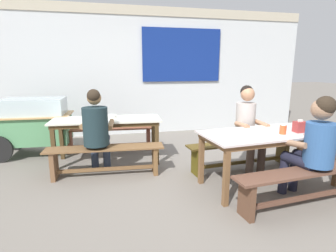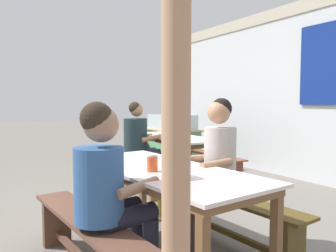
{
  "view_description": "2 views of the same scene",
  "coord_description": "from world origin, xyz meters",
  "px_view_note": "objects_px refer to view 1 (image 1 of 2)",
  "views": [
    {
      "loc": [
        -1.2,
        -3.35,
        1.54
      ],
      "look_at": [
        -0.32,
        0.35,
        0.69
      ],
      "focal_mm": 28.65,
      "sensor_mm": 36.0,
      "label": 1
    },
    {
      "loc": [
        3.07,
        -1.71,
        1.23
      ],
      "look_at": [
        -0.19,
        0.25,
        0.96
      ],
      "focal_mm": 35.44,
      "sensor_mm": 36.0,
      "label": 2
    }
  ],
  "objects_px": {
    "tissue_box": "(300,127)",
    "food_cart": "(35,122)",
    "condiment_jar": "(283,129)",
    "bench_far_front": "(106,157)",
    "person_left_back_turned": "(96,128)",
    "person_near_front": "(314,143)",
    "dining_table_far": "(107,123)",
    "dining_table_near": "(271,137)",
    "soup_bowl": "(111,116)",
    "person_right_near_table": "(248,125)",
    "bench_far_back": "(110,136)",
    "bench_near_front": "(305,182)",
    "bench_near_back": "(242,151)"
  },
  "relations": [
    {
      "from": "tissue_box",
      "to": "food_cart",
      "type": "bearing_deg",
      "value": 148.84
    },
    {
      "from": "condiment_jar",
      "to": "bench_far_front",
      "type": "bearing_deg",
      "value": 156.68
    },
    {
      "from": "person_left_back_turned",
      "to": "person_near_front",
      "type": "height_order",
      "value": "person_left_back_turned"
    },
    {
      "from": "dining_table_far",
      "to": "condiment_jar",
      "type": "height_order",
      "value": "condiment_jar"
    },
    {
      "from": "food_cart",
      "to": "tissue_box",
      "type": "distance_m",
      "value": 4.21
    },
    {
      "from": "dining_table_near",
      "to": "food_cart",
      "type": "xyz_separation_m",
      "value": [
        -3.26,
        2.08,
        -0.07
      ]
    },
    {
      "from": "person_near_front",
      "to": "dining_table_far",
      "type": "bearing_deg",
      "value": 139.22
    },
    {
      "from": "tissue_box",
      "to": "soup_bowl",
      "type": "xyz_separation_m",
      "value": [
        -2.3,
        1.56,
        -0.05
      ]
    },
    {
      "from": "dining_table_near",
      "to": "condiment_jar",
      "type": "distance_m",
      "value": 0.2
    },
    {
      "from": "bench_far_front",
      "to": "person_right_near_table",
      "type": "xyz_separation_m",
      "value": [
        2.05,
        -0.27,
        0.43
      ]
    },
    {
      "from": "bench_far_front",
      "to": "person_near_front",
      "type": "height_order",
      "value": "person_near_front"
    },
    {
      "from": "bench_far_back",
      "to": "bench_far_front",
      "type": "xyz_separation_m",
      "value": [
        -0.09,
        -1.2,
        0.01
      ]
    },
    {
      "from": "person_right_near_table",
      "to": "condiment_jar",
      "type": "bearing_deg",
      "value": -81.46
    },
    {
      "from": "bench_far_back",
      "to": "condiment_jar",
      "type": "distance_m",
      "value": 3.0
    },
    {
      "from": "dining_table_near",
      "to": "person_near_front",
      "type": "relative_size",
      "value": 1.5
    },
    {
      "from": "dining_table_near",
      "to": "bench_far_back",
      "type": "distance_m",
      "value": 2.84
    },
    {
      "from": "dining_table_far",
      "to": "soup_bowl",
      "type": "bearing_deg",
      "value": 45.73
    },
    {
      "from": "tissue_box",
      "to": "bench_far_front",
      "type": "bearing_deg",
      "value": 159.77
    },
    {
      "from": "tissue_box",
      "to": "dining_table_far",
      "type": "bearing_deg",
      "value": 147.84
    },
    {
      "from": "dining_table_near",
      "to": "soup_bowl",
      "type": "bearing_deg",
      "value": 143.19
    },
    {
      "from": "dining_table_far",
      "to": "person_left_back_turned",
      "type": "distance_m",
      "value": 0.56
    },
    {
      "from": "bench_near_front",
      "to": "person_near_front",
      "type": "relative_size",
      "value": 1.41
    },
    {
      "from": "dining_table_near",
      "to": "bench_far_back",
      "type": "height_order",
      "value": "dining_table_near"
    },
    {
      "from": "soup_bowl",
      "to": "person_right_near_table",
      "type": "bearing_deg",
      "value": -25.93
    },
    {
      "from": "bench_near_front",
      "to": "food_cart",
      "type": "height_order",
      "value": "food_cart"
    },
    {
      "from": "person_left_back_turned",
      "to": "person_near_front",
      "type": "xyz_separation_m",
      "value": [
        2.37,
        -1.38,
        0.01
      ]
    },
    {
      "from": "dining_table_far",
      "to": "person_left_back_turned",
      "type": "relative_size",
      "value": 1.41
    },
    {
      "from": "dining_table_near",
      "to": "person_near_front",
      "type": "xyz_separation_m",
      "value": [
        0.19,
        -0.52,
        0.06
      ]
    },
    {
      "from": "food_cart",
      "to": "person_left_back_turned",
      "type": "xyz_separation_m",
      "value": [
        1.08,
        -1.22,
        0.11
      ]
    },
    {
      "from": "bench_far_front",
      "to": "soup_bowl",
      "type": "bearing_deg",
      "value": 80.23
    },
    {
      "from": "tissue_box",
      "to": "condiment_jar",
      "type": "height_order",
      "value": "tissue_box"
    },
    {
      "from": "bench_far_back",
      "to": "bench_near_back",
      "type": "height_order",
      "value": "same"
    },
    {
      "from": "bench_near_front",
      "to": "food_cart",
      "type": "xyz_separation_m",
      "value": [
        -3.31,
        2.68,
        0.29
      ]
    },
    {
      "from": "dining_table_near",
      "to": "soup_bowl",
      "type": "xyz_separation_m",
      "value": [
        -1.96,
        1.47,
        0.09
      ]
    },
    {
      "from": "dining_table_near",
      "to": "person_right_near_table",
      "type": "xyz_separation_m",
      "value": [
        -0.03,
        0.53,
        0.06
      ]
    },
    {
      "from": "bench_far_back",
      "to": "food_cart",
      "type": "bearing_deg",
      "value": 176.22
    },
    {
      "from": "dining_table_far",
      "to": "person_near_front",
      "type": "bearing_deg",
      "value": -40.78
    },
    {
      "from": "bench_near_back",
      "to": "food_cart",
      "type": "bearing_deg",
      "value": 155.22
    },
    {
      "from": "dining_table_near",
      "to": "person_right_near_table",
      "type": "distance_m",
      "value": 0.53
    },
    {
      "from": "person_left_back_turned",
      "to": "person_right_near_table",
      "type": "height_order",
      "value": "person_right_near_table"
    },
    {
      "from": "bench_near_back",
      "to": "person_near_front",
      "type": "bearing_deg",
      "value": -77.93
    },
    {
      "from": "bench_near_front",
      "to": "food_cart",
      "type": "relative_size",
      "value": 1.15
    },
    {
      "from": "dining_table_far",
      "to": "tissue_box",
      "type": "height_order",
      "value": "tissue_box"
    },
    {
      "from": "dining_table_far",
      "to": "bench_far_front",
      "type": "relative_size",
      "value": 1.06
    },
    {
      "from": "condiment_jar",
      "to": "soup_bowl",
      "type": "bearing_deg",
      "value": 141.81
    },
    {
      "from": "bench_far_back",
      "to": "soup_bowl",
      "type": "bearing_deg",
      "value": -87.16
    },
    {
      "from": "bench_far_front",
      "to": "person_near_front",
      "type": "relative_size",
      "value": 1.34
    },
    {
      "from": "person_near_front",
      "to": "condiment_jar",
      "type": "height_order",
      "value": "person_near_front"
    },
    {
      "from": "person_right_near_table",
      "to": "person_near_front",
      "type": "bearing_deg",
      "value": -78.39
    },
    {
      "from": "person_right_near_table",
      "to": "tissue_box",
      "type": "bearing_deg",
      "value": -59.56
    }
  ]
}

